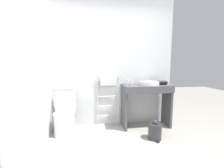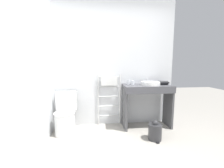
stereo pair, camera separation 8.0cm
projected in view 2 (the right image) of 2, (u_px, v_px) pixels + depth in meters
name	position (u px, v px, depth m)	size (l,w,h in m)	color
wall_back	(112.00, 62.00, 3.17)	(2.63, 0.12, 2.67)	silver
wall_side	(35.00, 62.00, 2.24)	(0.12, 2.21, 2.67)	silver
toilet	(65.00, 117.00, 2.82)	(0.38, 0.51, 0.77)	white
towel_radiator	(109.00, 89.00, 3.14)	(0.48, 0.06, 1.08)	silver
vanity_counter	(147.00, 99.00, 3.04)	(0.97, 0.47, 0.88)	#4C4C51
sink_basin	(150.00, 83.00, 2.99)	(0.38, 0.38, 0.07)	white
faucet	(147.00, 80.00, 3.18)	(0.02, 0.10, 0.11)	silver
cup_near_wall	(128.00, 82.00, 3.10)	(0.07, 0.07, 0.10)	white
cup_near_edge	(132.00, 82.00, 3.08)	(0.07, 0.07, 0.09)	white
hair_dryer	(164.00, 83.00, 3.05)	(0.21, 0.19, 0.08)	black
trash_bin	(155.00, 131.00, 2.58)	(0.23, 0.26, 0.35)	#333335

